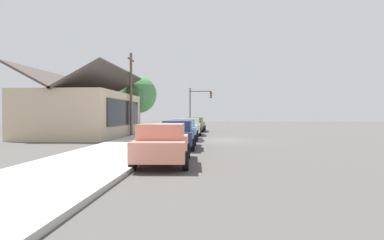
{
  "coord_description": "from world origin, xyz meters",
  "views": [
    {
      "loc": [
        -23.55,
        0.8,
        1.95
      ],
      "look_at": [
        -0.08,
        2.35,
        1.51
      ],
      "focal_mm": 29.16,
      "sensor_mm": 36.0,
      "label": 1
    }
  ],
  "objects_px": {
    "car_coral": "(163,143)",
    "shade_tree": "(138,95)",
    "car_skyblue": "(185,129)",
    "traffic_light_main": "(199,102)",
    "car_ivory": "(191,126)",
    "fire_hydrant_red": "(173,131)",
    "utility_pole_wooden": "(131,92)",
    "car_olive": "(196,124)",
    "car_navy": "(179,134)"
  },
  "relations": [
    {
      "from": "car_coral",
      "to": "shade_tree",
      "type": "xyz_separation_m",
      "value": [
        22.44,
        6.41,
        3.31
      ]
    },
    {
      "from": "car_skyblue",
      "to": "traffic_light_main",
      "type": "relative_size",
      "value": 0.87
    },
    {
      "from": "car_ivory",
      "to": "shade_tree",
      "type": "xyz_separation_m",
      "value": [
        5.71,
        6.34,
        3.31
      ]
    },
    {
      "from": "fire_hydrant_red",
      "to": "utility_pole_wooden",
      "type": "bearing_deg",
      "value": 70.68
    },
    {
      "from": "car_ivory",
      "to": "car_olive",
      "type": "relative_size",
      "value": 0.98
    },
    {
      "from": "car_navy",
      "to": "car_skyblue",
      "type": "xyz_separation_m",
      "value": [
        5.77,
        0.15,
        0.0
      ]
    },
    {
      "from": "traffic_light_main",
      "to": "utility_pole_wooden",
      "type": "distance_m",
      "value": 12.22
    },
    {
      "from": "car_coral",
      "to": "traffic_light_main",
      "type": "relative_size",
      "value": 0.9
    },
    {
      "from": "car_ivory",
      "to": "car_navy",
      "type": "bearing_deg",
      "value": 178.07
    },
    {
      "from": "car_skyblue",
      "to": "fire_hydrant_red",
      "type": "xyz_separation_m",
      "value": [
        3.08,
        1.32,
        -0.32
      ]
    },
    {
      "from": "car_coral",
      "to": "car_skyblue",
      "type": "relative_size",
      "value": 1.04
    },
    {
      "from": "car_coral",
      "to": "car_skyblue",
      "type": "distance_m",
      "value": 11.41
    },
    {
      "from": "shade_tree",
      "to": "car_coral",
      "type": "bearing_deg",
      "value": -164.06
    },
    {
      "from": "car_skyblue",
      "to": "shade_tree",
      "type": "height_order",
      "value": "shade_tree"
    },
    {
      "from": "car_coral",
      "to": "car_ivory",
      "type": "xyz_separation_m",
      "value": [
        16.73,
        0.07,
        -0.0
      ]
    },
    {
      "from": "car_navy",
      "to": "car_olive",
      "type": "height_order",
      "value": "same"
    },
    {
      "from": "car_skyblue",
      "to": "shade_tree",
      "type": "xyz_separation_m",
      "value": [
        11.04,
        6.25,
        3.31
      ]
    },
    {
      "from": "car_coral",
      "to": "car_navy",
      "type": "relative_size",
      "value": 1.01
    },
    {
      "from": "car_ivory",
      "to": "shade_tree",
      "type": "height_order",
      "value": "shade_tree"
    },
    {
      "from": "shade_tree",
      "to": "fire_hydrant_red",
      "type": "relative_size",
      "value": 8.77
    },
    {
      "from": "car_ivory",
      "to": "fire_hydrant_red",
      "type": "xyz_separation_m",
      "value": [
        -2.25,
        1.4,
        -0.32
      ]
    },
    {
      "from": "car_ivory",
      "to": "car_olive",
      "type": "bearing_deg",
      "value": -3.52
    },
    {
      "from": "car_olive",
      "to": "traffic_light_main",
      "type": "bearing_deg",
      "value": 0.79
    },
    {
      "from": "car_coral",
      "to": "car_skyblue",
      "type": "bearing_deg",
      "value": -2.33
    },
    {
      "from": "car_skyblue",
      "to": "utility_pole_wooden",
      "type": "distance_m",
      "value": 7.62
    },
    {
      "from": "shade_tree",
      "to": "utility_pole_wooden",
      "type": "height_order",
      "value": "utility_pole_wooden"
    },
    {
      "from": "traffic_light_main",
      "to": "utility_pole_wooden",
      "type": "height_order",
      "value": "utility_pole_wooden"
    },
    {
      "from": "car_ivory",
      "to": "traffic_light_main",
      "type": "height_order",
      "value": "traffic_light_main"
    },
    {
      "from": "car_navy",
      "to": "car_ivory",
      "type": "bearing_deg",
      "value": -1.1
    },
    {
      "from": "car_skyblue",
      "to": "shade_tree",
      "type": "bearing_deg",
      "value": 27.75
    },
    {
      "from": "car_coral",
      "to": "car_skyblue",
      "type": "height_order",
      "value": "same"
    },
    {
      "from": "car_skyblue",
      "to": "utility_pole_wooden",
      "type": "relative_size",
      "value": 0.6
    },
    {
      "from": "car_coral",
      "to": "fire_hydrant_red",
      "type": "distance_m",
      "value": 14.56
    },
    {
      "from": "car_coral",
      "to": "fire_hydrant_red",
      "type": "xyz_separation_m",
      "value": [
        14.48,
        1.47,
        -0.32
      ]
    },
    {
      "from": "car_navy",
      "to": "car_skyblue",
      "type": "bearing_deg",
      "value": 0.03
    },
    {
      "from": "car_coral",
      "to": "utility_pole_wooden",
      "type": "xyz_separation_m",
      "value": [
        15.88,
        5.47,
        3.11
      ]
    },
    {
      "from": "car_ivory",
      "to": "shade_tree",
      "type": "bearing_deg",
      "value": 45.67
    },
    {
      "from": "car_skyblue",
      "to": "fire_hydrant_red",
      "type": "height_order",
      "value": "car_skyblue"
    },
    {
      "from": "car_skyblue",
      "to": "traffic_light_main",
      "type": "bearing_deg",
      "value": -3.06
    },
    {
      "from": "traffic_light_main",
      "to": "fire_hydrant_red",
      "type": "xyz_separation_m",
      "value": [
        -12.23,
        1.66,
        -2.99
      ]
    },
    {
      "from": "fire_hydrant_red",
      "to": "traffic_light_main",
      "type": "bearing_deg",
      "value": -7.73
    },
    {
      "from": "car_navy",
      "to": "traffic_light_main",
      "type": "bearing_deg",
      "value": -1.98
    },
    {
      "from": "car_skyblue",
      "to": "car_olive",
      "type": "bearing_deg",
      "value": -2.86
    },
    {
      "from": "car_skyblue",
      "to": "utility_pole_wooden",
      "type": "height_order",
      "value": "utility_pole_wooden"
    },
    {
      "from": "car_navy",
      "to": "car_skyblue",
      "type": "height_order",
      "value": "same"
    },
    {
      "from": "car_navy",
      "to": "shade_tree",
      "type": "xyz_separation_m",
      "value": [
        16.81,
        6.4,
        3.31
      ]
    },
    {
      "from": "car_navy",
      "to": "fire_hydrant_red",
      "type": "xyz_separation_m",
      "value": [
        8.84,
        1.47,
        -0.32
      ]
    },
    {
      "from": "car_navy",
      "to": "car_olive",
      "type": "bearing_deg",
      "value": -1.66
    },
    {
      "from": "shade_tree",
      "to": "traffic_light_main",
      "type": "relative_size",
      "value": 1.2
    },
    {
      "from": "car_navy",
      "to": "car_ivory",
      "type": "xyz_separation_m",
      "value": [
        11.09,
        0.07,
        -0.0
      ]
    }
  ]
}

